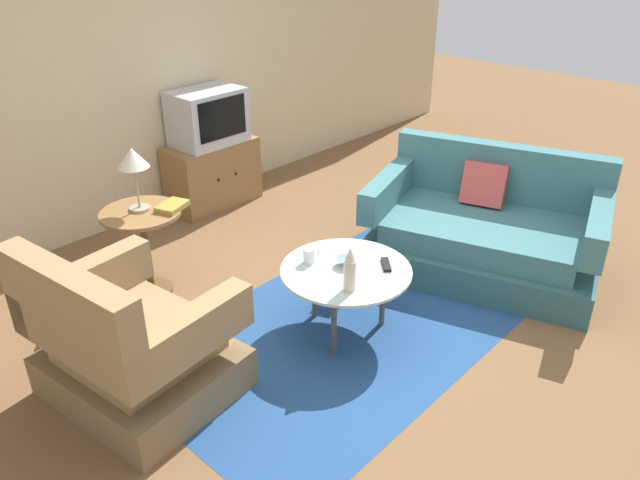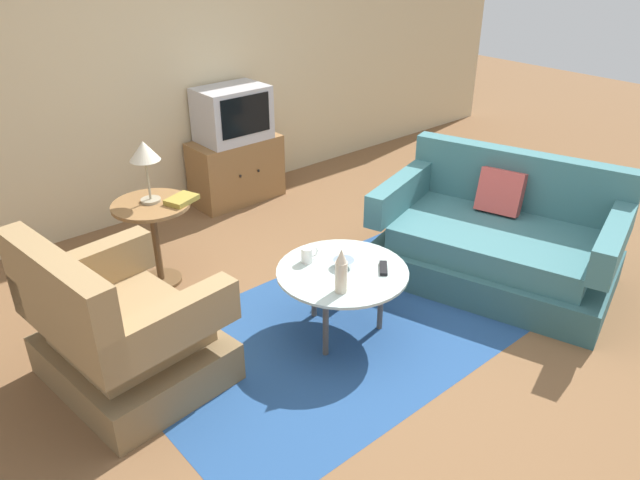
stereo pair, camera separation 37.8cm
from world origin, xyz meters
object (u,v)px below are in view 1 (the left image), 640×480
coffee_table (346,274)px  mug (310,255)px  book (172,206)px  bowl (346,262)px  side_table (144,234)px  tv_stand (213,174)px  vase (350,270)px  armchair (130,348)px  couch (485,233)px  television (207,117)px  tv_remote_dark (386,265)px  table_lamp (133,161)px

coffee_table → mug: mug is taller
mug → book: 1.03m
bowl → book: bearing=110.7°
coffee_table → book: bearing=108.8°
side_table → tv_stand: side_table is taller
bowl → vase: bearing=-135.9°
armchair → book: (0.83, 0.73, 0.32)m
tv_stand → bowl: bearing=-106.7°
coffee_table → side_table: (-0.58, 1.31, 0.03)m
side_table → vase: (0.41, -1.48, 0.13)m
couch → mug: bearing=55.4°
vase → book: vase is taller
television → vase: size_ratio=2.23×
book → vase: bearing=-99.7°
couch → tv_remote_dark: size_ratio=12.86×
tv_stand → book: book is taller
television → vase: bearing=-109.8°
book → table_lamp: bearing=117.2°
tv_stand → table_lamp: size_ratio=1.90×
couch → bowl: (-1.28, 0.25, 0.19)m
television → vase: 2.50m
tv_remote_dark → vase: bearing=-43.8°
armchair → bowl: (1.27, -0.43, 0.16)m
coffee_table → book: book is taller
table_lamp → mug: size_ratio=3.47×
armchair → television: television is taller
armchair → television: size_ratio=1.70×
book → couch: bearing=-59.0°
television → book: television is taller
table_lamp → book: size_ratio=1.74×
coffee_table → tv_stand: tv_stand is taller
couch → mug: 1.49m
couch → tv_stand: size_ratio=2.23×
tv_stand → tv_remote_dark: 2.38m
side_table → tv_stand: bearing=34.5°
couch → tv_remote_dark: couch is taller
tv_stand → mug: 2.11m
tv_stand → table_lamp: table_lamp is taller
coffee_table → vase: (-0.17, -0.17, 0.17)m
couch → television: bearing=-2.2°
bowl → tv_remote_dark: 0.24m
side_table → television: (1.25, 0.87, 0.37)m
bowl → book: book is taller
couch → book: 2.26m
couch → tv_remote_dark: 1.14m
table_lamp → tv_stand: bearing=34.0°
vase → book: size_ratio=1.11×
armchair → bowl: 1.35m
armchair → book: armchair is taller
armchair → mug: 1.18m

